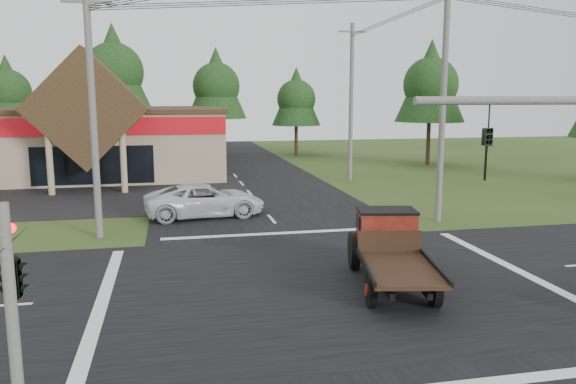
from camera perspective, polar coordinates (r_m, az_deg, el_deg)
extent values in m
plane|color=#2C4318|center=(18.72, 3.82, -9.29)|extent=(120.00, 120.00, 0.00)
cube|color=black|center=(18.72, 3.83, -9.26)|extent=(12.00, 120.00, 0.02)
cube|color=black|center=(18.72, 3.83, -9.25)|extent=(120.00, 12.00, 0.02)
cube|color=black|center=(37.68, -25.76, -0.56)|extent=(28.00, 14.00, 0.02)
cube|color=tan|center=(48.48, -25.21, 4.52)|extent=(30.00, 15.00, 5.00)
cube|color=#342515|center=(48.36, -25.43, 7.52)|extent=(30.40, 15.40, 0.30)
cube|color=#342515|center=(38.89, -19.68, 7.97)|extent=(7.78, 4.00, 7.78)
cylinder|color=tan|center=(37.79, -23.04, 2.70)|extent=(0.40, 0.40, 4.00)
cylinder|color=tan|center=(37.18, -16.37, 2.98)|extent=(0.40, 0.40, 4.00)
cube|color=black|center=(40.12, -19.19, 2.58)|extent=(8.00, 0.08, 2.60)
imported|color=black|center=(11.23, 19.55, 3.63)|extent=(0.16, 0.20, 1.00)
cylinder|color=#595651|center=(10.63, -26.12, -12.72)|extent=(0.20, 0.20, 4.40)
imported|color=black|center=(10.37, -26.47, -4.59)|extent=(0.53, 2.48, 1.00)
sphere|color=#FF0C0C|center=(10.47, -26.35, -3.33)|extent=(0.18, 0.18, 0.18)
cylinder|color=#595651|center=(25.25, -19.20, 7.26)|extent=(0.30, 0.30, 10.50)
cube|color=#595651|center=(25.53, -19.81, 17.74)|extent=(2.00, 0.12, 0.12)
cylinder|color=#595651|center=(28.14, 15.47, 8.66)|extent=(0.30, 0.30, 11.50)
cylinder|color=#595651|center=(41.10, 6.43, 8.94)|extent=(0.30, 0.30, 11.20)
cube|color=#595651|center=(41.34, 6.56, 15.89)|extent=(2.00, 0.12, 0.12)
cylinder|color=#332316|center=(61.11, -26.28, 4.61)|extent=(0.36, 0.36, 3.50)
cone|color=#133214|center=(60.96, -26.63, 9.34)|extent=(5.60, 5.60, 6.60)
sphere|color=#133214|center=(60.96, -26.61, 9.06)|extent=(4.40, 4.40, 4.40)
cylinder|color=#332316|center=(58.39, -16.98, 5.51)|extent=(0.36, 0.36, 4.55)
cone|color=#133214|center=(58.33, -17.30, 11.95)|extent=(7.28, 7.28, 8.58)
sphere|color=#133214|center=(58.32, -17.28, 11.57)|extent=(5.72, 5.72, 5.72)
cylinder|color=#332316|center=(59.38, -7.19, 5.58)|extent=(0.36, 0.36, 3.85)
cone|color=#133214|center=(59.25, -7.30, 10.94)|extent=(6.16, 6.16, 7.26)
sphere|color=#133214|center=(59.25, -7.29, 10.63)|extent=(4.84, 4.84, 4.84)
cylinder|color=#332316|center=(58.64, 0.83, 5.26)|extent=(0.36, 0.36, 3.15)
cone|color=#133214|center=(58.47, 0.84, 9.71)|extent=(5.04, 5.04, 5.94)
sphere|color=#133214|center=(58.47, 0.84, 9.44)|extent=(3.96, 3.96, 3.96)
cylinder|color=#332316|center=(52.45, 14.05, 4.84)|extent=(0.36, 0.36, 3.85)
cone|color=#133214|center=(52.31, 14.30, 10.91)|extent=(6.16, 6.16, 7.26)
sphere|color=#133214|center=(52.30, 14.29, 10.55)|extent=(4.84, 4.84, 4.84)
imported|color=silver|center=(29.02, -8.45, -0.83)|extent=(6.34, 3.46, 1.69)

